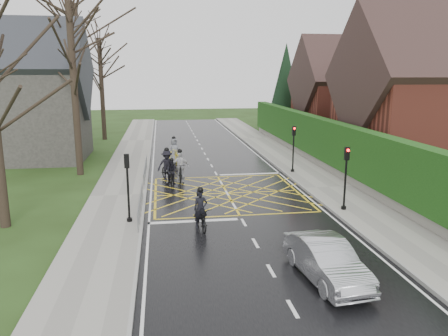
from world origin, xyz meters
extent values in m
plane|color=#1E3010|center=(0.00, 0.00, 0.00)|extent=(120.00, 120.00, 0.00)
cube|color=black|center=(0.00, 0.00, 0.01)|extent=(9.00, 80.00, 0.01)
cube|color=gray|center=(6.00, 0.00, 0.07)|extent=(3.00, 80.00, 0.15)
cube|color=gray|center=(-6.00, 0.00, 0.07)|extent=(3.00, 80.00, 0.15)
cube|color=slate|center=(7.75, 6.00, 0.35)|extent=(0.50, 38.00, 0.70)
cube|color=#173C10|center=(7.75, 6.00, 2.10)|extent=(0.90, 38.00, 2.80)
cube|color=maroon|center=(14.75, 4.00, 3.25)|extent=(11.00, 9.00, 6.50)
cube|color=#31201D|center=(14.75, 4.00, 6.40)|extent=(11.80, 9.80, 9.80)
cube|color=maroon|center=(14.75, 18.00, 3.00)|extent=(9.00, 8.00, 6.00)
cube|color=#31201D|center=(14.75, 18.00, 5.90)|extent=(9.80, 8.80, 8.80)
cube|color=maroon|center=(17.45, 18.00, 8.50)|extent=(0.70, 0.70, 1.60)
cylinder|color=black|center=(10.75, 26.00, 0.60)|extent=(0.50, 0.50, 1.20)
cone|color=black|center=(10.75, 26.00, 5.00)|extent=(4.60, 4.60, 10.00)
cube|color=#2D2B28|center=(-13.50, 12.00, 3.50)|extent=(8.00, 7.00, 7.00)
cube|color=#26282D|center=(-13.50, 12.00, 6.90)|extent=(8.80, 7.80, 7.80)
cylinder|color=black|center=(-9.00, 6.00, 5.50)|extent=(0.44, 0.44, 11.00)
cylinder|color=black|center=(-10.00, 14.00, 6.00)|extent=(0.44, 0.44, 12.00)
cylinder|color=black|center=(-9.30, 22.00, 5.00)|extent=(0.44, 0.44, 10.00)
cylinder|color=slate|center=(-4.65, -3.50, 1.00)|extent=(0.05, 5.00, 0.05)
cylinder|color=slate|center=(-4.65, -3.50, 0.55)|extent=(0.04, 5.00, 0.04)
cylinder|color=slate|center=(-4.65, -6.00, 0.50)|extent=(0.04, 0.04, 1.00)
cylinder|color=slate|center=(-4.65, -1.00, 0.50)|extent=(0.04, 0.04, 1.00)
cylinder|color=slate|center=(-4.65, 4.00, 1.00)|extent=(0.05, 6.00, 0.05)
cylinder|color=slate|center=(-4.65, 4.00, 0.55)|extent=(0.04, 6.00, 0.04)
cylinder|color=slate|center=(-4.65, 1.00, 0.50)|extent=(0.04, 0.04, 1.00)
cylinder|color=slate|center=(-4.65, 7.00, 0.50)|extent=(0.04, 0.04, 1.00)
cylinder|color=black|center=(5.10, 4.20, 1.50)|extent=(0.10, 0.10, 3.00)
cylinder|color=black|center=(5.10, 4.20, 0.15)|extent=(0.24, 0.24, 0.30)
cube|color=black|center=(5.10, 4.20, 2.90)|extent=(0.22, 0.16, 0.62)
sphere|color=#FF0C0C|center=(5.10, 4.08, 3.08)|extent=(0.14, 0.14, 0.14)
cylinder|color=black|center=(5.10, -4.20, 1.50)|extent=(0.10, 0.10, 3.00)
cylinder|color=black|center=(5.10, -4.20, 0.15)|extent=(0.24, 0.24, 0.30)
cube|color=black|center=(5.10, -4.20, 2.90)|extent=(0.22, 0.16, 0.62)
sphere|color=#FF0C0C|center=(5.10, -4.32, 3.08)|extent=(0.14, 0.14, 0.14)
cylinder|color=black|center=(-5.10, -4.50, 1.50)|extent=(0.10, 0.10, 3.00)
cylinder|color=black|center=(-5.10, -4.50, 0.15)|extent=(0.24, 0.24, 0.30)
cube|color=black|center=(-5.10, -4.50, 2.90)|extent=(0.22, 0.16, 0.62)
sphere|color=#FF0C0C|center=(-5.10, -4.38, 3.08)|extent=(0.14, 0.14, 0.14)
imported|color=black|center=(-1.98, -5.45, 0.50)|extent=(0.93, 1.97, 0.99)
imported|color=black|center=(-1.98, -5.35, 0.84)|extent=(0.67, 0.49, 1.69)
sphere|color=black|center=(-1.98, -5.35, 1.71)|extent=(0.27, 0.27, 0.27)
imported|color=black|center=(-3.00, 2.36, 0.49)|extent=(0.68, 1.69, 0.99)
imported|color=black|center=(-3.00, 2.46, 0.76)|extent=(0.81, 0.67, 1.51)
sphere|color=black|center=(-3.00, 2.46, 1.53)|extent=(0.24, 0.24, 0.24)
imported|color=black|center=(-3.28, 3.54, 0.57)|extent=(1.29, 2.28, 1.14)
imported|color=black|center=(-3.28, 3.64, 0.96)|extent=(1.39, 1.01, 1.93)
sphere|color=black|center=(-3.28, 3.64, 1.95)|extent=(0.30, 0.30, 0.30)
imported|color=black|center=(-2.48, 2.94, 0.63)|extent=(0.59, 2.09, 1.25)
imported|color=#B7B6BB|center=(-2.48, 3.04, 0.96)|extent=(1.12, 0.47, 1.92)
sphere|color=black|center=(-2.48, 3.04, 1.94)|extent=(0.30, 0.30, 0.30)
imported|color=yellow|center=(-2.64, 9.43, 0.53)|extent=(1.34, 2.13, 1.06)
imported|color=slate|center=(-2.64, 9.53, 0.90)|extent=(1.02, 0.83, 1.80)
sphere|color=black|center=(-2.64, 9.53, 1.82)|extent=(0.28, 0.28, 0.28)
imported|color=#AEB0B6|center=(1.61, -10.85, 0.67)|extent=(1.85, 4.20, 1.34)
camera|label=1|loc=(-3.59, -23.46, 6.62)|focal=35.00mm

